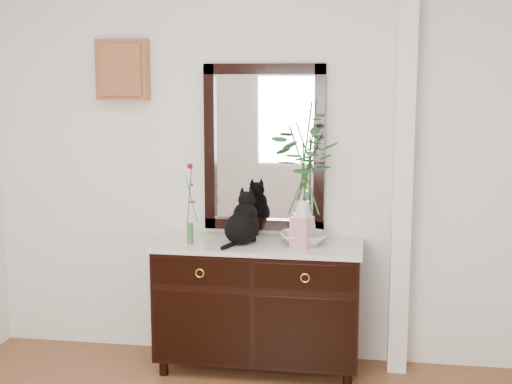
% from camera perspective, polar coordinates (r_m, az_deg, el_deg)
% --- Properties ---
extents(wall_back, '(3.60, 0.04, 2.70)m').
position_cam_1_polar(wall_back, '(4.75, -0.52, 2.50)').
color(wall_back, silver).
rests_on(wall_back, ground).
extents(pilaster, '(0.12, 0.20, 2.70)m').
position_cam_1_polar(pilaster, '(4.61, 11.67, 2.09)').
color(pilaster, silver).
rests_on(pilaster, ground).
extents(sideboard, '(1.33, 0.52, 0.82)m').
position_cam_1_polar(sideboard, '(4.68, 0.20, -8.61)').
color(sideboard, black).
rests_on(sideboard, ground).
extents(wall_mirror, '(0.80, 0.06, 1.10)m').
position_cam_1_polar(wall_mirror, '(4.71, 0.65, 3.54)').
color(wall_mirror, black).
rests_on(wall_mirror, wall_back).
extents(key_cabinet, '(0.35, 0.10, 0.40)m').
position_cam_1_polar(key_cabinet, '(4.89, -10.61, 9.58)').
color(key_cabinet, brown).
rests_on(key_cabinet, wall_back).
extents(cat, '(0.32, 0.35, 0.34)m').
position_cam_1_polar(cat, '(4.54, -1.14, -2.06)').
color(cat, black).
rests_on(cat, sideboard).
extents(lotus_bowl, '(0.33, 0.33, 0.07)m').
position_cam_1_polar(lotus_bowl, '(4.56, 3.82, -3.72)').
color(lotus_bowl, silver).
rests_on(lotus_bowl, sideboard).
extents(vase_branches, '(0.52, 0.52, 0.90)m').
position_cam_1_polar(vase_branches, '(4.49, 3.88, 1.67)').
color(vase_branches, silver).
rests_on(vase_branches, lotus_bowl).
extents(bud_vase_rose, '(0.08, 0.08, 0.53)m').
position_cam_1_polar(bud_vase_rose, '(4.53, -5.34, -0.89)').
color(bud_vase_rose, '#356E38').
rests_on(bud_vase_rose, sideboard).
extents(ginger_jar, '(0.15, 0.15, 0.31)m').
position_cam_1_polar(ginger_jar, '(4.44, 3.70, -2.51)').
color(ginger_jar, white).
rests_on(ginger_jar, sideboard).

